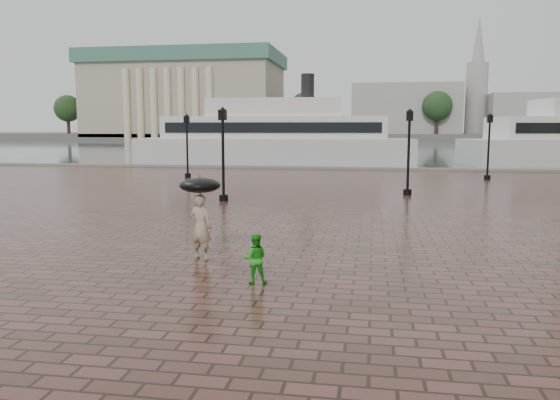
# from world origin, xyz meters

# --- Properties ---
(ground) EXTENTS (300.00, 300.00, 0.00)m
(ground) POSITION_xyz_m (0.00, 0.00, 0.00)
(ground) COLOR #382319
(ground) RESTS_ON ground
(harbour_water) EXTENTS (240.00, 240.00, 0.00)m
(harbour_water) POSITION_xyz_m (0.00, 92.00, 0.00)
(harbour_water) COLOR #404A4E
(harbour_water) RESTS_ON ground
(quay_edge) EXTENTS (80.00, 0.60, 0.30)m
(quay_edge) POSITION_xyz_m (0.00, 32.00, 0.00)
(quay_edge) COLOR slate
(quay_edge) RESTS_ON ground
(far_shore) EXTENTS (300.00, 60.00, 2.00)m
(far_shore) POSITION_xyz_m (0.00, 160.00, 1.00)
(far_shore) COLOR #4C4C47
(far_shore) RESTS_ON ground
(museum) EXTENTS (57.00, 32.50, 26.00)m
(museum) POSITION_xyz_m (-55.00, 144.61, 13.91)
(museum) COLOR gray
(museum) RESTS_ON ground
(distant_skyline) EXTENTS (102.50, 22.00, 33.00)m
(distant_skyline) POSITION_xyz_m (48.14, 150.00, 9.45)
(distant_skyline) COLOR #989490
(distant_skyline) RESTS_ON ground
(far_trees) EXTENTS (188.00, 8.00, 13.50)m
(far_trees) POSITION_xyz_m (0.00, 138.00, 9.42)
(far_trees) COLOR #2D2119
(far_trees) RESTS_ON ground
(street_lamps) EXTENTS (21.44, 14.44, 4.40)m
(street_lamps) POSITION_xyz_m (-1.50, 17.50, 2.33)
(street_lamps) COLOR black
(street_lamps) RESTS_ON ground
(adult_pedestrian) EXTENTS (0.74, 0.58, 1.78)m
(adult_pedestrian) POSITION_xyz_m (-3.37, -1.71, 0.89)
(adult_pedestrian) COLOR tan
(adult_pedestrian) RESTS_ON ground
(child_pedestrian) EXTENTS (0.62, 0.52, 1.15)m
(child_pedestrian) POSITION_xyz_m (-1.45, -3.69, 0.57)
(child_pedestrian) COLOR green
(child_pedestrian) RESTS_ON ground
(ferry_near) EXTENTS (26.85, 8.29, 8.67)m
(ferry_near) POSITION_xyz_m (-8.30, 37.00, 2.61)
(ferry_near) COLOR silver
(ferry_near) RESTS_ON ground
(umbrella) EXTENTS (1.10, 1.10, 1.17)m
(umbrella) POSITION_xyz_m (-3.37, -1.71, 2.01)
(umbrella) COLOR black
(umbrella) RESTS_ON ground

